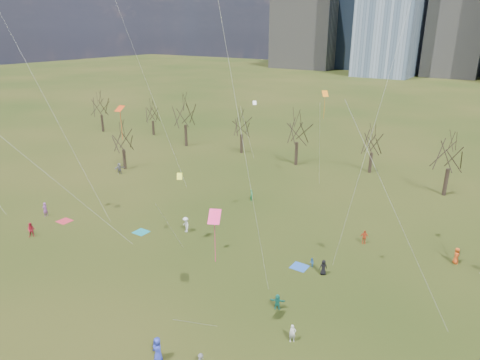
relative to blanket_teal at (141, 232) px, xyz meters
The scene contains 19 objects.
ground 12.37m from the blanket_teal, 32.73° to the right, with size 500.00×500.00×0.00m, color black.
bare_tree_row 32.80m from the blanket_teal, 71.32° to the left, with size 113.04×29.80×9.50m.
blanket_teal is the anchor object (origin of this frame).
blanket_navy 19.18m from the blanket_teal, 10.11° to the left, with size 1.60×1.50×0.03m, color #2654B1.
blanket_crimson 10.57m from the blanket_teal, 162.81° to the right, with size 1.60×1.50×0.03m, color #BD2537.
person_0 21.15m from the blanket_teal, 40.67° to the right, with size 0.94×0.61×1.93m, color #2937B5.
person_1 24.13m from the blanket_teal, 16.00° to the right, with size 0.53×0.35×1.47m, color silver.
person_2 12.28m from the blanket_teal, 140.86° to the right, with size 0.86×0.67×1.76m, color #AD182B.
person_3 22.74m from the blanket_teal, 33.46° to the right, with size 0.71×0.41×1.09m, color #5D5D62.
person_5 20.65m from the blanket_teal, 10.55° to the right, with size 1.32×0.42×1.42m, color #197462.
person_6 21.67m from the blanket_teal, ahead, with size 0.77×0.50×1.58m, color black.
person_7 13.90m from the blanket_teal, 165.58° to the right, with size 0.67×0.44×1.82m, color #9951A2.
person_8 20.30m from the blanket_teal, 11.45° to the left, with size 0.48×0.38×0.99m, color #255DA1.
person_9 5.35m from the blanket_teal, 35.00° to the left, with size 1.21×0.69×1.87m, color silver.
person_10 25.50m from the blanket_teal, 27.46° to the left, with size 0.94×0.39×1.61m, color #C43E1C.
person_11 22.60m from the blanket_teal, 144.61° to the left, with size 1.69×0.54×1.82m, color slate.
person_12 34.26m from the blanket_teal, 21.99° to the left, with size 0.84×0.55×1.73m, color #E75219.
person_13 16.38m from the blanket_teal, 69.88° to the left, with size 0.58×0.38×1.59m, color #19733A.
kites_airborne 17.65m from the blanket_teal, ahead, with size 56.95×48.72×29.19m.
Camera 1 is at (24.21, -24.31, 22.78)m, focal length 32.00 mm.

